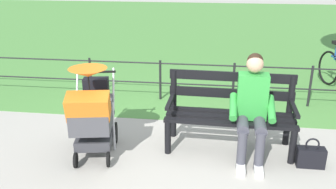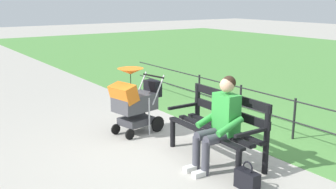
{
  "view_description": "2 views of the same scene",
  "coord_description": "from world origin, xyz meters",
  "px_view_note": "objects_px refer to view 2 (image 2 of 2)",
  "views": [
    {
      "loc": [
        -0.29,
        4.19,
        2.3
      ],
      "look_at": [
        0.27,
        -0.02,
        0.71
      ],
      "focal_mm": 38.76,
      "sensor_mm": 36.0,
      "label": 1
    },
    {
      "loc": [
        -4.57,
        3.59,
        2.28
      ],
      "look_at": [
        0.47,
        0.11,
        0.79
      ],
      "focal_mm": 42.34,
      "sensor_mm": 36.0,
      "label": 2
    }
  ],
  "objects_px": {
    "handbag": "(247,180)",
    "person_on_bench": "(220,120)",
    "park_bench": "(220,123)",
    "stroller": "(134,100)"
  },
  "relations": [
    {
      "from": "handbag",
      "to": "person_on_bench",
      "type": "bearing_deg",
      "value": -13.18
    },
    {
      "from": "person_on_bench",
      "to": "handbag",
      "type": "height_order",
      "value": "person_on_bench"
    },
    {
      "from": "park_bench",
      "to": "stroller",
      "type": "height_order",
      "value": "stroller"
    },
    {
      "from": "stroller",
      "to": "handbag",
      "type": "bearing_deg",
      "value": -178.34
    },
    {
      "from": "park_bench",
      "to": "person_on_bench",
      "type": "distance_m",
      "value": 0.36
    },
    {
      "from": "park_bench",
      "to": "handbag",
      "type": "height_order",
      "value": "park_bench"
    },
    {
      "from": "stroller",
      "to": "handbag",
      "type": "xyz_separation_m",
      "value": [
        -2.6,
        -0.08,
        -0.47
      ]
    },
    {
      "from": "park_bench",
      "to": "stroller",
      "type": "relative_size",
      "value": 1.4
    },
    {
      "from": "stroller",
      "to": "person_on_bench",
      "type": "bearing_deg",
      "value": -172.78
    },
    {
      "from": "person_on_bench",
      "to": "stroller",
      "type": "bearing_deg",
      "value": 7.22
    }
  ]
}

